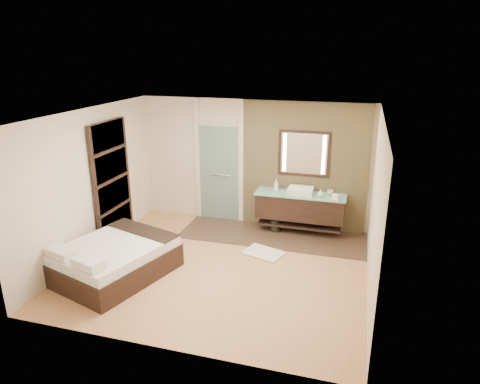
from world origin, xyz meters
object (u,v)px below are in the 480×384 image
(mirror_unit, at_px, (304,154))
(waste_bin, at_px, (275,225))
(bed, at_px, (114,259))
(vanity, at_px, (300,207))

(mirror_unit, height_order, waste_bin, mirror_unit)
(mirror_unit, bearing_deg, bed, -133.53)
(vanity, xyz_separation_m, bed, (-2.75, -2.66, -0.29))
(vanity, bearing_deg, mirror_unit, 90.00)
(mirror_unit, xyz_separation_m, waste_bin, (-0.50, -0.31, -1.51))
(vanity, height_order, bed, vanity)
(bed, xyz_separation_m, waste_bin, (2.26, 2.59, -0.16))
(waste_bin, bearing_deg, mirror_unit, 31.66)
(vanity, distance_m, waste_bin, 0.67)
(vanity, relative_size, waste_bin, 6.70)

